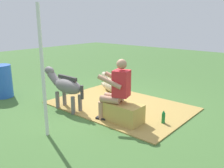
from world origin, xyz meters
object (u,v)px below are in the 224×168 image
object	(u,v)px
pony_lying	(111,84)
soda_bottle	(163,117)
pony_standing	(65,86)
hay_bale	(123,113)
tent_pole_left	(43,73)
water_barrel	(2,81)
person_seated	(116,88)

from	to	relation	value
pony_lying	soda_bottle	size ratio (longest dim) A/B	4.45
pony_standing	pony_lying	distance (m)	1.86
hay_bale	tent_pole_left	bearing A→B (deg)	61.96
hay_bale	water_barrel	bearing A→B (deg)	12.77
person_seated	pony_standing	size ratio (longest dim) A/B	0.95
pony_lying	tent_pole_left	bearing A→B (deg)	108.80
hay_bale	tent_pole_left	size ratio (longest dim) A/B	0.35
pony_lying	soda_bottle	bearing A→B (deg)	154.71
soda_bottle	water_barrel	xyz separation A→B (m)	(4.12, 1.23, 0.29)
hay_bale	pony_lying	xyz separation A→B (m)	(1.67, -1.55, -0.01)
hay_bale	pony_lying	size ratio (longest dim) A/B	0.61
pony_standing	water_barrel	bearing A→B (deg)	14.58
pony_standing	soda_bottle	xyz separation A→B (m)	(-2.11, -0.71, -0.42)
tent_pole_left	pony_standing	bearing A→B (deg)	-54.08
pony_standing	person_seated	bearing A→B (deg)	-169.88
pony_lying	soda_bottle	distance (m)	2.58
person_seated	tent_pole_left	size ratio (longest dim) A/B	0.57
hay_bale	person_seated	xyz separation A→B (m)	(0.15, 0.03, 0.49)
pony_standing	hay_bale	bearing A→B (deg)	-169.76
pony_standing	water_barrel	distance (m)	2.07
pony_lying	tent_pole_left	distance (m)	3.16
hay_bale	water_barrel	size ratio (longest dim) A/B	0.91
person_seated	soda_bottle	world-z (taller)	person_seated
person_seated	pony_lying	bearing A→B (deg)	-46.16
water_barrel	pony_lying	bearing A→B (deg)	-127.49
pony_lying	hay_bale	bearing A→B (deg)	137.17
person_seated	pony_standing	xyz separation A→B (m)	(1.30, 0.23, -0.13)
water_barrel	hay_bale	bearing A→B (deg)	-167.23
soda_bottle	tent_pole_left	world-z (taller)	tent_pole_left
water_barrel	person_seated	bearing A→B (deg)	-167.16
hay_bale	pony_lying	bearing A→B (deg)	-42.83
person_seated	soda_bottle	distance (m)	1.09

